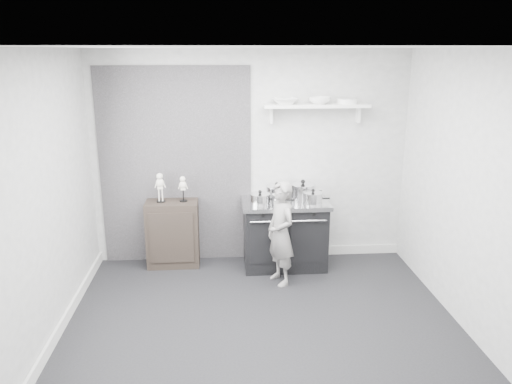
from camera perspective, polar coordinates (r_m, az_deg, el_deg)
The scene contains 16 objects.
ground at distance 5.18m, azimuth 0.71°, elevation -15.17°, with size 4.00×4.00×0.00m, color black.
room_shell at distance 4.70m, azimuth -0.45°, elevation 3.15°, with size 4.02×3.62×2.71m.
wall_shelf at distance 6.25m, azimuth 6.89°, elevation 9.68°, with size 1.30×0.26×0.24m.
stove at distance 6.36m, azimuth 3.29°, elevation -4.73°, with size 1.08×0.67×0.87m.
side_cabinet at distance 6.47m, azimuth -9.46°, elevation -4.67°, with size 0.65×0.38×0.85m, color black.
child at distance 5.83m, azimuth 2.86°, elevation -4.74°, with size 0.45×0.30×1.24m, color gray.
pot_front_left at distance 6.07m, azimuth 0.47°, elevation -0.77°, with size 0.33×0.25×0.17m.
pot_back_left at distance 6.32m, azimuth 2.41°, elevation 0.02°, with size 0.37×0.28×0.21m.
pot_back_right at distance 6.35m, azimuth 5.37°, elevation 0.16°, with size 0.41×0.32×0.24m.
pot_front_right at distance 6.11m, azimuth 6.52°, elevation -0.69°, with size 0.33×0.25×0.19m.
pot_front_center at distance 6.04m, azimuth 2.71°, elevation -0.88°, with size 0.27×0.19×0.17m.
skeleton_full at distance 6.29m, azimuth -10.90°, elevation 0.75°, with size 0.12×0.08×0.42m, color silver, non-canonical shape.
skeleton_torso at distance 6.27m, azimuth -8.35°, elevation 0.56°, with size 0.10×0.07×0.37m, color silver, non-canonical shape.
bowl_large at distance 6.17m, azimuth 3.33°, elevation 10.35°, with size 0.32×0.32×0.08m, color white.
bowl_small at distance 6.24m, azimuth 7.27°, elevation 10.34°, with size 0.27×0.27×0.08m, color white.
plate_stack at distance 6.32m, azimuth 10.40°, elevation 10.16°, with size 0.25×0.25×0.06m, color white.
Camera 1 is at (-0.38, -4.42, 2.68)m, focal length 35.00 mm.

